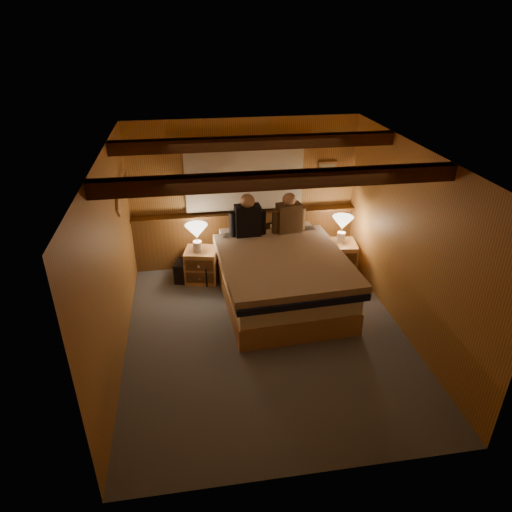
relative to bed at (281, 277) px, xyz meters
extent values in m
plane|color=#4F555E|center=(-0.36, -0.80, -0.39)|extent=(4.20, 4.20, 0.00)
plane|color=#C6874A|center=(-0.36, -0.80, 2.01)|extent=(4.20, 4.20, 0.00)
plane|color=#C08D45|center=(-0.36, 1.30, 0.81)|extent=(3.60, 0.00, 3.60)
plane|color=#C08D45|center=(-2.16, -0.80, 0.81)|extent=(0.00, 4.20, 4.20)
plane|color=#C08D45|center=(1.44, -0.80, 0.81)|extent=(0.00, 4.20, 4.20)
plane|color=#C08D45|center=(-0.36, -2.90, 0.81)|extent=(3.60, 0.00, 3.60)
cube|color=brown|center=(-0.36, 1.24, 0.06)|extent=(3.60, 0.12, 0.90)
cube|color=brown|center=(-0.36, 1.18, 0.53)|extent=(3.60, 0.22, 0.04)
cylinder|color=#442911|center=(-0.36, 1.22, 1.66)|extent=(2.10, 0.05, 0.05)
sphere|color=#442911|center=(-1.41, 1.22, 1.66)|extent=(0.08, 0.08, 0.08)
sphere|color=#442911|center=(0.69, 1.22, 1.66)|extent=(0.08, 0.08, 0.08)
cube|color=beige|center=(-0.36, 1.23, 1.11)|extent=(1.85, 0.08, 1.05)
cube|color=#442911|center=(-0.36, -1.40, 1.92)|extent=(3.60, 0.15, 0.16)
cube|color=#442911|center=(-0.36, 0.10, 1.92)|extent=(3.60, 0.15, 0.16)
cylinder|color=white|center=(-2.10, 0.80, 1.36)|extent=(0.03, 0.55, 0.03)
torus|color=white|center=(-2.07, 0.65, 1.24)|extent=(0.01, 0.21, 0.21)
torus|color=white|center=(-2.07, 0.88, 1.24)|extent=(0.01, 0.21, 0.21)
cube|color=tan|center=(0.99, 1.28, 1.16)|extent=(0.30, 0.03, 0.25)
cube|color=beige|center=(0.99, 1.27, 1.16)|extent=(0.24, 0.01, 0.19)
cube|color=tan|center=(0.00, 0.02, -0.23)|extent=(1.75, 2.26, 0.33)
cube|color=white|center=(0.00, 0.02, 0.06)|extent=(1.71, 2.22, 0.26)
cube|color=black|center=(0.01, -0.25, 0.22)|extent=(1.78, 1.83, 0.09)
cube|color=pink|center=(0.01, -0.11, 0.30)|extent=(1.84, 2.05, 0.13)
cube|color=white|center=(-0.46, 0.84, 0.28)|extent=(0.67, 0.41, 0.17)
cube|color=white|center=(0.36, 0.89, 0.28)|extent=(0.67, 0.41, 0.17)
cube|color=tan|center=(-1.11, 0.76, -0.13)|extent=(0.56, 0.52, 0.53)
cube|color=brown|center=(-1.15, 0.56, -0.02)|extent=(0.43, 0.11, 0.19)
cube|color=brown|center=(-1.15, 0.56, -0.24)|extent=(0.43, 0.11, 0.19)
cylinder|color=white|center=(-1.15, 0.56, -0.02)|extent=(0.04, 0.04, 0.03)
cylinder|color=white|center=(-1.15, 0.56, -0.24)|extent=(0.04, 0.04, 0.03)
cube|color=tan|center=(1.07, 0.62, -0.12)|extent=(0.55, 0.51, 0.56)
cube|color=brown|center=(1.05, 0.40, -0.01)|extent=(0.45, 0.07, 0.19)
cube|color=brown|center=(1.05, 0.40, -0.23)|extent=(0.45, 0.07, 0.19)
cylinder|color=white|center=(1.05, 0.40, -0.01)|extent=(0.03, 0.03, 0.03)
cylinder|color=white|center=(1.05, 0.40, -0.23)|extent=(0.03, 0.03, 0.03)
cylinder|color=silver|center=(-1.16, 0.72, 0.22)|extent=(0.13, 0.13, 0.17)
cylinder|color=white|center=(-1.16, 0.72, 0.33)|extent=(0.02, 0.02, 0.09)
cone|color=#FFECC6|center=(-1.16, 0.72, 0.47)|extent=(0.34, 0.34, 0.21)
cylinder|color=silver|center=(1.10, 0.66, 0.24)|extent=(0.13, 0.13, 0.16)
cylinder|color=white|center=(1.10, 0.66, 0.35)|extent=(0.02, 0.02, 0.09)
cone|color=#FFECC6|center=(1.10, 0.66, 0.49)|extent=(0.33, 0.33, 0.20)
cube|color=black|center=(-0.38, 0.72, 0.59)|extent=(0.39, 0.24, 0.50)
cylinder|color=black|center=(-0.60, 0.71, 0.54)|extent=(0.12, 0.12, 0.40)
cylinder|color=black|center=(-0.16, 0.73, 0.54)|extent=(0.12, 0.12, 0.40)
sphere|color=tan|center=(-0.38, 0.72, 0.91)|extent=(0.22, 0.22, 0.22)
cube|color=#49331D|center=(0.26, 0.75, 0.57)|extent=(0.40, 0.27, 0.48)
cylinder|color=#49331D|center=(0.05, 0.72, 0.54)|extent=(0.12, 0.12, 0.39)
cylinder|color=#49331D|center=(0.47, 0.79, 0.54)|extent=(0.12, 0.12, 0.39)
sphere|color=tan|center=(0.26, 0.75, 0.88)|extent=(0.21, 0.21, 0.21)
cube|color=black|center=(-1.25, 0.75, -0.23)|extent=(0.60, 0.46, 0.32)
cylinder|color=black|center=(-1.25, 0.75, -0.05)|extent=(0.18, 0.33, 0.09)
camera|label=1|loc=(-1.24, -5.56, 3.30)|focal=32.00mm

